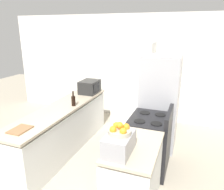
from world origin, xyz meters
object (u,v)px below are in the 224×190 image
at_px(refrigerator, 160,102).
at_px(fruit_bowl, 120,130).
at_px(toaster_oven, 119,143).
at_px(pantry_cabinet, 133,83).
at_px(wine_bottle, 73,100).
at_px(stove, 149,143).
at_px(microwave, 90,87).

xyz_separation_m(refrigerator, fruit_bowl, (-0.17, -1.92, 0.26)).
xyz_separation_m(toaster_oven, fruit_bowl, (0.00, 0.02, 0.16)).
xyz_separation_m(pantry_cabinet, wine_bottle, (-0.67, -1.67, 0.01)).
bearing_deg(stove, toaster_oven, -97.55).
distance_m(pantry_cabinet, refrigerator, 1.23).
bearing_deg(toaster_oven, refrigerator, 85.01).
xyz_separation_m(pantry_cabinet, microwave, (-0.76, -0.81, 0.04)).
distance_m(stove, fruit_bowl, 1.32).
bearing_deg(microwave, toaster_oven, -56.28).
distance_m(microwave, wine_bottle, 0.87).
distance_m(stove, wine_bottle, 1.54).
relative_size(toaster_oven, fruit_bowl, 1.68).
bearing_deg(fruit_bowl, stove, 82.47).
xyz_separation_m(stove, refrigerator, (0.02, 0.82, 0.44)).
bearing_deg(pantry_cabinet, microwave, -133.29).
bearing_deg(wine_bottle, fruit_bowl, -42.66).
bearing_deg(microwave, fruit_bowl, -56.00).
bearing_deg(toaster_oven, stove, 82.45).
bearing_deg(fruit_bowl, wine_bottle, 137.34).
height_order(pantry_cabinet, toaster_oven, pantry_cabinet).
distance_m(stove, refrigerator, 0.93).
height_order(wine_bottle, toaster_oven, wine_bottle).
bearing_deg(fruit_bowl, refrigerator, 85.05).
distance_m(pantry_cabinet, microwave, 1.11).
distance_m(pantry_cabinet, stove, 1.99).
relative_size(stove, fruit_bowl, 3.94).
bearing_deg(refrigerator, toaster_oven, -94.99).
relative_size(stove, refrigerator, 0.58).
distance_m(pantry_cabinet, wine_bottle, 1.80).
height_order(pantry_cabinet, microwave, pantry_cabinet).
bearing_deg(refrigerator, microwave, 175.03).
distance_m(refrigerator, fruit_bowl, 1.95).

